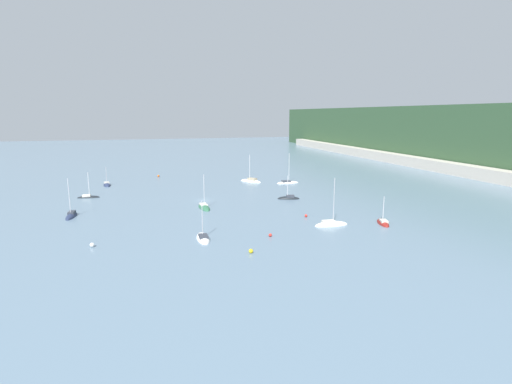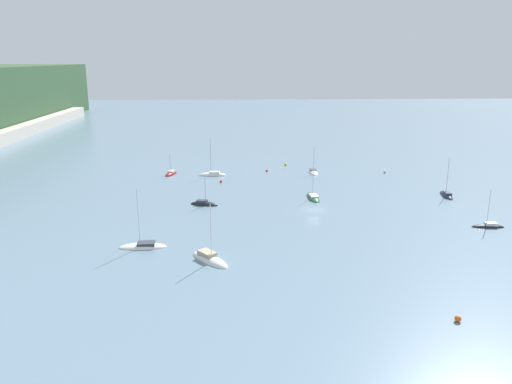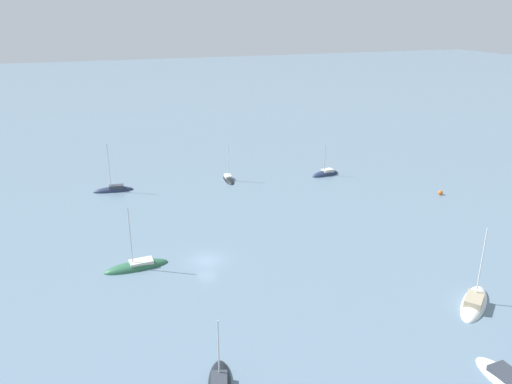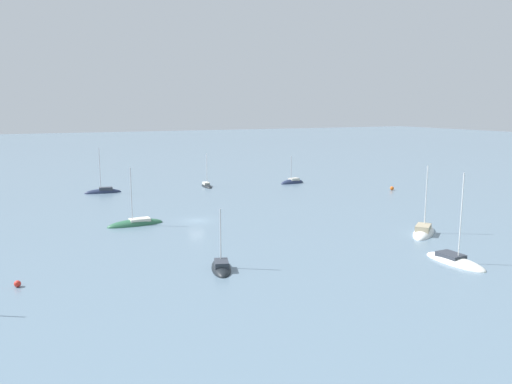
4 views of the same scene
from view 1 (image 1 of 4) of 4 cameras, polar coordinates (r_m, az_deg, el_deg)
The scene contains 17 objects.
ground_plane at distance 115.55m, azimuth -7.52°, elevation -1.18°, with size 600.00×600.00×0.00m, color slate.
shore_town_strip at distance 167.54m, azimuth 31.50°, elevation 1.89°, with size 381.16×6.00×4.68m.
sailboat_0 at distance 106.28m, azimuth -7.43°, elevation -2.22°, with size 8.81×3.05×9.85m.
sailboat_1 at distance 94.79m, azimuth 17.68°, elevation -4.30°, with size 6.70×3.94×7.09m.
sailboat_2 at distance 128.11m, azimuth -22.83°, elevation -0.71°, with size 2.22×6.45×8.19m.
sailboat_3 at distance 143.60m, azimuth 4.53°, elevation 1.31°, with size 3.30×8.39×11.38m.
sailboat_4 at distance 116.75m, azimuth 4.68°, elevation -0.95°, with size 3.92×6.81×7.63m.
sailboat_5 at distance 80.23m, azimuth -7.56°, elevation -6.63°, with size 7.53×2.60×8.57m.
sailboat_6 at distance 147.58m, azimuth -20.52°, elevation 0.90°, with size 6.75×3.32×7.50m.
sailboat_7 at distance 146.02m, azimuth -0.74°, elevation 1.52°, with size 8.57×7.65×10.70m.
sailboat_8 at distance 90.57m, azimuth 10.69°, elevation -4.65°, with size 2.79×7.85×11.60m.
sailboat_9 at distance 106.29m, azimuth -24.86°, elevation -3.15°, with size 7.68×2.61×10.29m.
mooring_buoy_0 at distance 161.87m, azimuth -13.76°, elevation 2.25°, with size 0.84×0.84×0.84m.
mooring_buoy_1 at distance 81.02m, azimuth 2.05°, elevation -6.16°, with size 0.66×0.66×0.66m.
mooring_buoy_2 at distance 71.72m, azimuth -0.73°, elevation -8.43°, with size 0.78×0.78×0.78m.
mooring_buoy_3 at distance 80.81m, azimuth -22.37°, elevation -7.00°, with size 0.84×0.84×0.84m.
mooring_buoy_4 at distance 96.73m, azimuth 7.15°, elevation -3.38°, with size 0.68×0.68×0.68m.
Camera 1 is at (111.81, -16.12, 24.32)m, focal length 28.00 mm.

